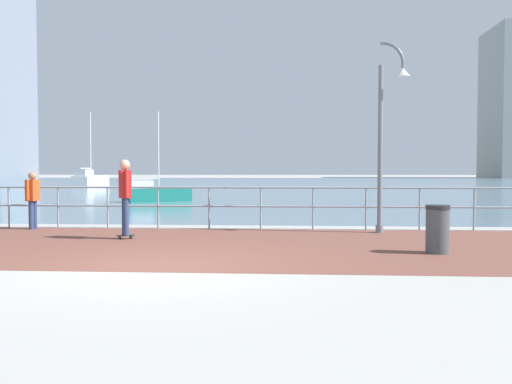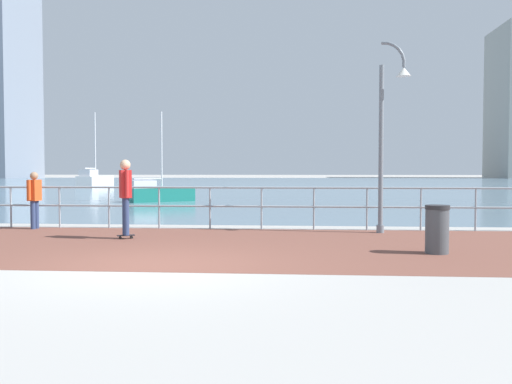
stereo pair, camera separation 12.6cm
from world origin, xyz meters
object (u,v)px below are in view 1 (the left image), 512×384
at_px(skateboarder, 125,191).
at_px(trash_bin, 437,229).
at_px(bystander, 33,196).
at_px(sailboat_navy, 156,193).
at_px(lamppost, 387,127).
at_px(sailboat_blue, 90,180).

height_order(skateboarder, trash_bin, skateboarder).
xyz_separation_m(skateboarder, bystander, (-3.13, 1.90, -0.21)).
relative_size(skateboarder, sailboat_navy, 0.41).
xyz_separation_m(lamppost, skateboarder, (-6.24, -1.59, -1.55)).
distance_m(lamppost, sailboat_blue, 39.41).
relative_size(skateboarder, sailboat_blue, 0.27).
distance_m(lamppost, bystander, 9.54).
bearing_deg(sailboat_navy, skateboarder, -78.64).
bearing_deg(skateboarder, trash_bin, -14.59).
distance_m(lamppost, trash_bin, 4.00).
relative_size(lamppost, trash_bin, 5.18).
bearing_deg(sailboat_navy, bystander, -91.02).
relative_size(trash_bin, sailboat_navy, 0.21).
height_order(lamppost, sailboat_blue, sailboat_blue).
xyz_separation_m(skateboarder, sailboat_blue, (-14.13, 35.27, -0.47)).
xyz_separation_m(bystander, sailboat_navy, (0.22, 12.58, -0.47)).
xyz_separation_m(skateboarder, trash_bin, (6.64, -1.73, -0.64)).
relative_size(lamppost, bystander, 3.12).
xyz_separation_m(lamppost, bystander, (-9.37, 0.31, -1.76)).
height_order(skateboarder, bystander, skateboarder).
xyz_separation_m(bystander, sailboat_blue, (-11.00, 33.37, -0.26)).
distance_m(lamppost, skateboarder, 6.62).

